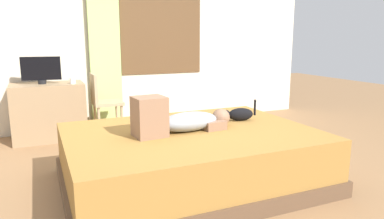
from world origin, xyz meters
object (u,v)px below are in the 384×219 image
at_px(tv_monitor, 41,70).
at_px(bed, 191,158).
at_px(cup, 73,81).
at_px(desk, 49,112).
at_px(chair_by_desk, 102,100).
at_px(person_lying, 179,120).
at_px(cat, 239,114).

bearing_deg(tv_monitor, bed, -60.86).
bearing_deg(cup, tv_monitor, 158.33).
bearing_deg(bed, tv_monitor, 119.14).
height_order(bed, desk, desk).
xyz_separation_m(cup, chair_by_desk, (0.36, -0.03, -0.27)).
distance_m(person_lying, cat, 0.73).
distance_m(desk, chair_by_desk, 0.70).
height_order(cat, chair_by_desk, chair_by_desk).
distance_m(person_lying, chair_by_desk, 1.97).
distance_m(cat, chair_by_desk, 2.06).
height_order(desk, tv_monitor, tv_monitor).
xyz_separation_m(person_lying, chair_by_desk, (-0.35, 1.93, -0.11)).
height_order(person_lying, tv_monitor, tv_monitor).
xyz_separation_m(person_lying, desk, (-1.01, 2.11, -0.25)).
bearing_deg(chair_by_desk, bed, -76.75).
height_order(bed, chair_by_desk, chair_by_desk).
bearing_deg(person_lying, tv_monitor, 116.82).
relative_size(cat, cup, 4.69).
bearing_deg(desk, tv_monitor, -180.00).
xyz_separation_m(person_lying, cup, (-0.70, 1.96, 0.16)).
relative_size(bed, cup, 29.84).
distance_m(cat, cup, 2.30).
height_order(bed, person_lying, person_lying).
height_order(desk, chair_by_desk, chair_by_desk).
bearing_deg(desk, bed, -61.95).
bearing_deg(cat, desk, 131.56).
height_order(cat, tv_monitor, tv_monitor).
bearing_deg(desk, cat, -48.44).
xyz_separation_m(tv_monitor, cup, (0.36, -0.14, -0.14)).
bearing_deg(person_lying, desk, 115.68).
distance_m(person_lying, cup, 2.09).
bearing_deg(bed, person_lying, 179.64).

